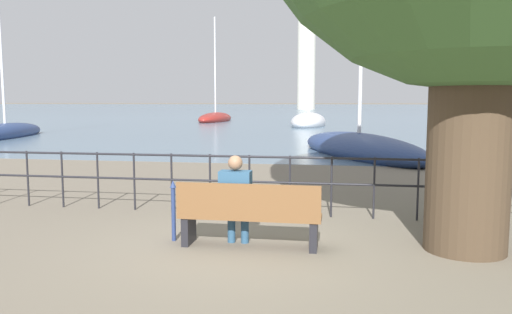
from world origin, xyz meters
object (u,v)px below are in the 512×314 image
(sailboat_2, at_px, (359,148))
(sailboat_4, at_px, (308,122))
(sailboat_0, at_px, (6,132))
(sailboat_5, at_px, (215,118))
(closed_umbrella, at_px, (173,207))
(harbor_lighthouse, at_px, (306,56))
(seated_person_left, at_px, (236,196))
(sailboat_3, at_px, (511,120))
(park_bench, at_px, (249,216))

(sailboat_2, bearing_deg, sailboat_4, 74.37)
(sailboat_0, bearing_deg, sailboat_2, -29.38)
(sailboat_5, bearing_deg, sailboat_2, -64.74)
(closed_umbrella, xyz_separation_m, harbor_lighthouse, (-5.84, 116.73, 12.48))
(seated_person_left, distance_m, sailboat_2, 12.38)
(sailboat_3, distance_m, sailboat_5, 26.50)
(sailboat_3, height_order, sailboat_4, sailboat_4)
(seated_person_left, xyz_separation_m, sailboat_0, (-16.62, 18.02, -0.40))
(sailboat_4, height_order, harbor_lighthouse, harbor_lighthouse)
(park_bench, distance_m, sailboat_3, 41.65)
(sailboat_0, height_order, sailboat_3, sailboat_0)
(harbor_lighthouse, bearing_deg, park_bench, -86.59)
(park_bench, xyz_separation_m, sailboat_4, (-1.23, 33.33, -0.09))
(sailboat_2, height_order, sailboat_5, sailboat_5)
(sailboat_2, xyz_separation_m, sailboat_4, (-3.15, 21.06, 0.09))
(sailboat_3, bearing_deg, harbor_lighthouse, 108.02)
(sailboat_4, bearing_deg, park_bench, -83.35)
(closed_umbrella, xyz_separation_m, sailboat_2, (3.04, 12.11, -0.23))
(sailboat_4, bearing_deg, closed_umbrella, -85.27)
(seated_person_left, relative_size, sailboat_5, 0.12)
(sailboat_2, bearing_deg, closed_umbrella, -128.21)
(park_bench, distance_m, harbor_lighthouse, 117.77)
(sailboat_4, bearing_deg, seated_person_left, -83.68)
(park_bench, bearing_deg, sailboat_5, 104.71)
(seated_person_left, bearing_deg, closed_umbrella, 174.84)
(sailboat_4, xyz_separation_m, sailboat_5, (-9.60, 7.95, -0.06))
(seated_person_left, xyz_separation_m, sailboat_4, (-1.04, 33.25, -0.34))
(sailboat_2, relative_size, harbor_lighthouse, 0.32)
(sailboat_2, bearing_deg, park_bench, -123.00)
(seated_person_left, relative_size, harbor_lighthouse, 0.04)
(sailboat_0, height_order, sailboat_5, sailboat_0)
(seated_person_left, distance_m, sailboat_3, 41.65)
(harbor_lighthouse, bearing_deg, closed_umbrella, -87.14)
(sailboat_3, bearing_deg, closed_umbrella, -111.43)
(park_bench, distance_m, closed_umbrella, 1.13)
(closed_umbrella, distance_m, sailboat_5, 42.25)
(park_bench, height_order, sailboat_2, sailboat_2)
(sailboat_5, height_order, harbor_lighthouse, harbor_lighthouse)
(sailboat_4, relative_size, harbor_lighthouse, 0.38)
(closed_umbrella, relative_size, harbor_lighthouse, 0.03)
(sailboat_4, bearing_deg, sailboat_2, -76.97)
(seated_person_left, distance_m, closed_umbrella, 0.95)
(park_bench, relative_size, harbor_lighthouse, 0.07)
(sailboat_2, relative_size, sailboat_4, 0.84)
(sailboat_5, bearing_deg, harbor_lighthouse, 88.60)
(park_bench, xyz_separation_m, sailboat_3, (15.54, 38.64, -0.07))
(park_bench, height_order, sailboat_4, sailboat_4)
(sailboat_5, bearing_deg, closed_umbrella, -75.18)
(sailboat_3, bearing_deg, sailboat_4, -160.45)
(sailboat_3, bearing_deg, sailboat_0, -145.61)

